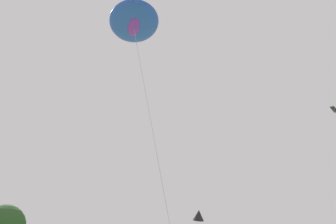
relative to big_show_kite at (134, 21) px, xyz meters
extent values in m
ellipsoid|color=blue|center=(0.05, 0.17, 0.02)|extent=(4.27, 4.95, 0.87)
ellipsoid|color=purple|center=(0.05, 0.17, -0.37)|extent=(1.26, 2.00, 0.31)
cylinder|color=#B2B2B7|center=(0.93, -1.33, -8.24)|extent=(1.79, 3.03, 15.65)
cone|color=black|center=(13.03, 13.97, -9.75)|extent=(1.35, 1.56, 1.34)
cube|color=black|center=(14.35, -2.56, -4.37)|extent=(0.60, 0.50, 0.58)
camera|label=1|loc=(-5.96, -16.62, -14.46)|focal=36.22mm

